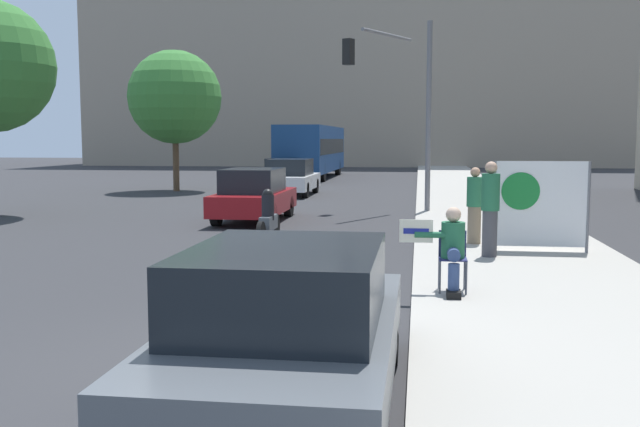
{
  "coord_description": "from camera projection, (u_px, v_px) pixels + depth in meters",
  "views": [
    {
      "loc": [
        2.04,
        -6.89,
        2.35
      ],
      "look_at": [
        0.3,
        5.68,
        1.03
      ],
      "focal_mm": 40.0,
      "sensor_mm": 36.0,
      "label": 1
    }
  ],
  "objects": [
    {
      "name": "protest_banner",
      "position": [
        540.0,
        204.0,
        13.93
      ],
      "size": [
        1.85,
        0.06,
        1.78
      ],
      "color": "slate",
      "rests_on": "sidewalk_curb"
    },
    {
      "name": "parked_car_curbside",
      "position": [
        288.0,
        327.0,
        6.21
      ],
      "size": [
        1.85,
        4.18,
        1.44
      ],
      "color": "#565B60",
      "rests_on": "ground_plane"
    },
    {
      "name": "street_tree_midblock",
      "position": [
        175.0,
        97.0,
        32.14
      ],
      "size": [
        4.21,
        4.21,
        6.36
      ],
      "color": "brown",
      "rests_on": "ground_plane"
    },
    {
      "name": "ground_plane",
      "position": [
        215.0,
        369.0,
        7.31
      ],
      "size": [
        160.0,
        160.0,
        0.0
      ],
      "primitive_type": "plane",
      "color": "#303033"
    },
    {
      "name": "car_on_road_nearest",
      "position": [
        254.0,
        195.0,
        20.48
      ],
      "size": [
        1.74,
        4.22,
        1.52
      ],
      "color": "maroon",
      "rests_on": "ground_plane"
    },
    {
      "name": "jogger_on_sidewalk",
      "position": [
        490.0,
        208.0,
        13.34
      ],
      "size": [
        0.34,
        0.34,
        1.79
      ],
      "rotation": [
        0.0,
        0.0,
        2.58
      ],
      "color": "#424247",
      "rests_on": "sidewalk_curb"
    },
    {
      "name": "seated_protester",
      "position": [
        452.0,
        247.0,
        10.22
      ],
      "size": [
        0.97,
        0.77,
        1.23
      ],
      "rotation": [
        0.0,
        0.0,
        -0.39
      ],
      "color": "#474C56",
      "rests_on": "sidewalk_curb"
    },
    {
      "name": "car_on_road_distant",
      "position": [
        284.0,
        171.0,
        37.29
      ],
      "size": [
        1.78,
        4.25,
        1.38
      ],
      "color": "white",
      "rests_on": "ground_plane"
    },
    {
      "name": "building_backdrop_far",
      "position": [
        376.0,
        34.0,
        65.24
      ],
      "size": [
        52.0,
        12.0,
        24.01
      ],
      "color": "gray",
      "rests_on": "ground_plane"
    },
    {
      "name": "car_on_road_midblock",
      "position": [
        291.0,
        177.0,
        30.08
      ],
      "size": [
        1.86,
        4.48,
        1.54
      ],
      "color": "white",
      "rests_on": "ground_plane"
    },
    {
      "name": "motorcycle_on_road",
      "position": [
        268.0,
        220.0,
        16.05
      ],
      "size": [
        0.28,
        2.18,
        1.25
      ],
      "color": "#565B60",
      "rests_on": "ground_plane"
    },
    {
      "name": "city_bus_on_road",
      "position": [
        312.0,
        148.0,
        43.45
      ],
      "size": [
        2.6,
        12.26,
        3.13
      ],
      "color": "navy",
      "rests_on": "ground_plane"
    },
    {
      "name": "sidewalk_curb",
      "position": [
        482.0,
        215.0,
        21.54
      ],
      "size": [
        3.98,
        90.0,
        0.15
      ],
      "primitive_type": "cube",
      "color": "#A8A399",
      "rests_on": "ground_plane"
    },
    {
      "name": "pedestrian_behind",
      "position": [
        475.0,
        205.0,
        15.03
      ],
      "size": [
        0.34,
        0.34,
        1.62
      ],
      "rotation": [
        0.0,
        0.0,
        1.94
      ],
      "color": "#756651",
      "rests_on": "sidewalk_curb"
    },
    {
      "name": "traffic_light_pole",
      "position": [
        397.0,
        85.0,
        22.34
      ],
      "size": [
        2.89,
        2.66,
        5.77
      ],
      "color": "slate",
      "rests_on": "sidewalk_curb"
    }
  ]
}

